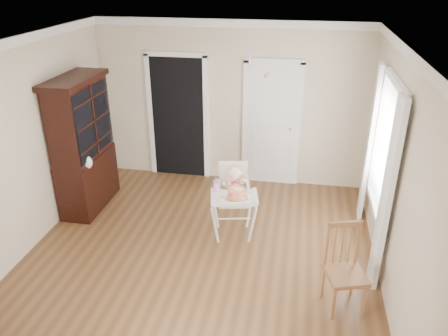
% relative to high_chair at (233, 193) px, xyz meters
% --- Properties ---
extents(floor, '(5.00, 5.00, 0.00)m').
position_rel_high_chair_xyz_m(floor, '(-0.35, -0.72, -0.66)').
color(floor, '#55351D').
rests_on(floor, ground).
extents(ceiling, '(5.00, 5.00, 0.00)m').
position_rel_high_chair_xyz_m(ceiling, '(-0.35, -0.72, 2.04)').
color(ceiling, white).
rests_on(ceiling, wall_back).
extents(wall_back, '(4.50, 0.00, 4.50)m').
position_rel_high_chair_xyz_m(wall_back, '(-0.35, 1.78, 0.69)').
color(wall_back, beige).
rests_on(wall_back, floor).
extents(wall_left, '(0.00, 5.00, 5.00)m').
position_rel_high_chair_xyz_m(wall_left, '(-2.60, -0.72, 0.69)').
color(wall_left, beige).
rests_on(wall_left, floor).
extents(wall_right, '(0.00, 5.00, 5.00)m').
position_rel_high_chair_xyz_m(wall_right, '(1.90, -0.72, 0.69)').
color(wall_right, beige).
rests_on(wall_right, floor).
extents(crown_molding, '(4.50, 5.00, 0.12)m').
position_rel_high_chair_xyz_m(crown_molding, '(-0.35, -0.72, 1.98)').
color(crown_molding, white).
rests_on(crown_molding, ceiling).
extents(doorway, '(1.06, 0.05, 2.22)m').
position_rel_high_chair_xyz_m(doorway, '(-1.25, 1.76, 0.45)').
color(doorway, black).
rests_on(doorway, wall_back).
extents(closet_door, '(0.96, 0.09, 2.13)m').
position_rel_high_chair_xyz_m(closet_door, '(0.35, 1.76, 0.37)').
color(closet_door, white).
rests_on(closet_door, wall_back).
extents(window_right, '(0.13, 1.84, 2.30)m').
position_rel_high_chair_xyz_m(window_right, '(1.83, 0.08, 0.63)').
color(window_right, white).
rests_on(window_right, wall_right).
extents(high_chair, '(0.74, 0.86, 1.07)m').
position_rel_high_chair_xyz_m(high_chair, '(0.00, 0.00, 0.00)').
color(high_chair, white).
rests_on(high_chair, floor).
extents(baby, '(0.33, 0.24, 0.45)m').
position_rel_high_chair_xyz_m(baby, '(-0.00, 0.03, 0.15)').
color(baby, beige).
rests_on(baby, high_chair).
extents(cake, '(0.29, 0.29, 0.13)m').
position_rel_high_chair_xyz_m(cake, '(0.09, -0.26, 0.15)').
color(cake, silver).
rests_on(cake, high_chair).
extents(sippy_cup, '(0.08, 0.08, 0.19)m').
position_rel_high_chair_xyz_m(sippy_cup, '(-0.21, -0.12, 0.16)').
color(sippy_cup, '#F998C5').
rests_on(sippy_cup, high_chair).
extents(china_cabinet, '(0.54, 1.21, 2.04)m').
position_rel_high_chair_xyz_m(china_cabinet, '(-2.34, 0.44, 0.36)').
color(china_cabinet, black).
rests_on(china_cabinet, floor).
extents(dining_chair, '(0.51, 0.51, 0.99)m').
position_rel_high_chair_xyz_m(dining_chair, '(1.41, -1.16, -0.20)').
color(dining_chair, brown).
rests_on(dining_chair, floor).
extents(streamer, '(0.11, 0.49, 0.15)m').
position_rel_high_chair_xyz_m(streamer, '(0.10, 0.63, 1.72)').
color(streamer, pink).
rests_on(streamer, ceiling).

